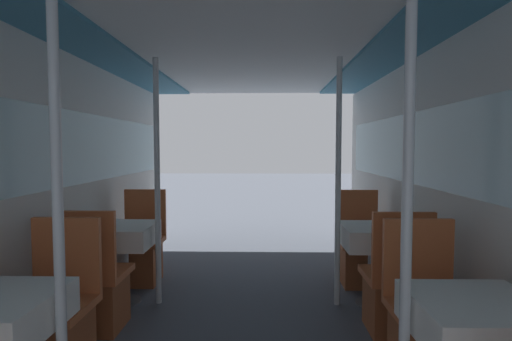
% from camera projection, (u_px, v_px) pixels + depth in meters
% --- Properties ---
extents(wall_left, '(0.05, 6.39, 2.19)m').
position_uv_depth(wall_left, '(38.00, 184.00, 2.91)').
color(wall_left, silver).
rests_on(wall_left, ground_plane).
extents(wall_right, '(0.05, 6.39, 2.19)m').
position_uv_depth(wall_right, '(453.00, 185.00, 2.84)').
color(wall_right, silver).
rests_on(wall_right, ground_plane).
extents(ceiling_panel, '(3.00, 6.39, 0.07)m').
position_uv_depth(ceiling_panel, '(243.00, 30.00, 2.81)').
color(ceiling_panel, silver).
rests_on(ceiling_panel, wall_left).
extents(chair_left_far_0, '(0.44, 0.44, 0.95)m').
position_uv_depth(chair_left_far_0, '(55.00, 329.00, 2.44)').
color(chair_left_far_0, brown).
rests_on(chair_left_far_0, ground_plane).
extents(support_pole_left_0, '(0.05, 0.05, 2.19)m').
position_uv_depth(support_pole_left_0, '(58.00, 215.00, 1.85)').
color(support_pole_left_0, silver).
rests_on(support_pole_left_0, ground_plane).
extents(dining_table_left_1, '(0.57, 0.57, 0.71)m').
position_uv_depth(dining_table_left_1, '(122.00, 239.00, 3.59)').
color(dining_table_left_1, '#4C4C51').
rests_on(dining_table_left_1, ground_plane).
extents(chair_left_near_1, '(0.44, 0.44, 0.95)m').
position_uv_depth(chair_left_near_1, '(97.00, 293.00, 3.06)').
color(chair_left_near_1, brown).
rests_on(chair_left_near_1, ground_plane).
extents(chair_left_far_1, '(0.44, 0.44, 0.95)m').
position_uv_depth(chair_left_far_1, '(141.00, 254.00, 4.15)').
color(chair_left_far_1, brown).
rests_on(chair_left_far_1, ground_plane).
extents(support_pole_left_1, '(0.05, 0.05, 2.19)m').
position_uv_depth(support_pole_left_1, '(157.00, 182.00, 3.55)').
color(support_pole_left_1, silver).
rests_on(support_pole_left_1, ground_plane).
extents(dining_table_right_0, '(0.57, 0.57, 0.71)m').
position_uv_depth(dining_table_right_0, '(477.00, 328.00, 1.83)').
color(dining_table_right_0, '#4C4C51').
rests_on(dining_table_right_0, ground_plane).
extents(chair_right_far_0, '(0.44, 0.44, 0.95)m').
position_uv_depth(chair_right_far_0, '(427.00, 333.00, 2.39)').
color(chair_right_far_0, brown).
rests_on(chair_right_far_0, ground_plane).
extents(support_pole_right_0, '(0.05, 0.05, 2.19)m').
position_uv_depth(support_pole_right_0, '(407.00, 216.00, 1.81)').
color(support_pole_right_0, silver).
rests_on(support_pole_right_0, ground_plane).
extents(dining_table_right_1, '(0.57, 0.57, 0.71)m').
position_uv_depth(dining_table_right_1, '(375.00, 241.00, 3.53)').
color(dining_table_right_1, '#4C4C51').
rests_on(dining_table_right_1, ground_plane).
extents(chair_right_near_1, '(0.44, 0.44, 0.95)m').
position_uv_depth(chair_right_near_1, '(394.00, 295.00, 3.01)').
color(chair_right_near_1, brown).
rests_on(chair_right_near_1, ground_plane).
extents(chair_right_far_1, '(0.44, 0.44, 0.95)m').
position_uv_depth(chair_right_far_1, '(360.00, 256.00, 4.10)').
color(chair_right_far_1, brown).
rests_on(chair_right_far_1, ground_plane).
extents(support_pole_right_1, '(0.05, 0.05, 2.19)m').
position_uv_depth(support_pole_right_1, '(338.00, 183.00, 3.51)').
color(support_pole_right_1, silver).
rests_on(support_pole_right_1, ground_plane).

